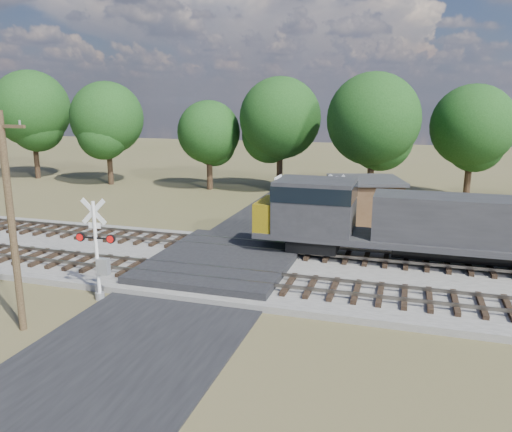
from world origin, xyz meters
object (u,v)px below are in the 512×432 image
(utility_pole, at_px, (11,219))
(equipment_shed, at_px, (364,201))
(crossing_signal_far, at_px, (334,213))
(crossing_signal_near, at_px, (99,259))

(utility_pole, relative_size, equipment_shed, 1.38)
(crossing_signal_far, bearing_deg, utility_pole, 68.49)
(crossing_signal_near, relative_size, utility_pole, 0.55)
(crossing_signal_near, distance_m, crossing_signal_far, 14.78)
(crossing_signal_near, bearing_deg, utility_pole, -113.36)
(crossing_signal_near, bearing_deg, crossing_signal_far, 52.11)
(crossing_signal_near, height_order, crossing_signal_far, crossing_signal_near)
(crossing_signal_far, relative_size, equipment_shed, 0.71)
(utility_pole, bearing_deg, equipment_shed, 61.22)
(crossing_signal_far, distance_m, utility_pole, 18.43)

